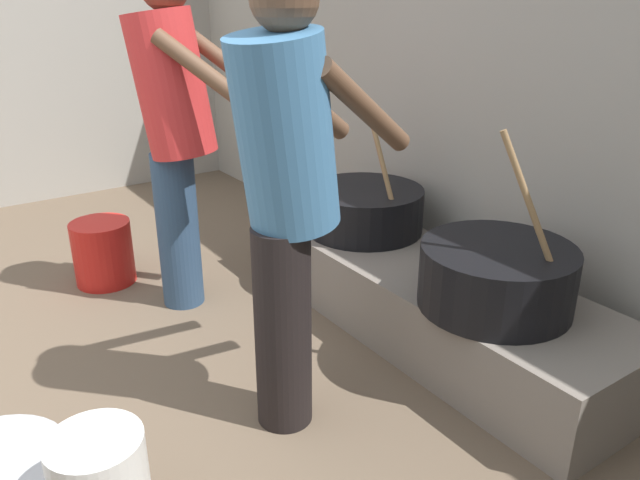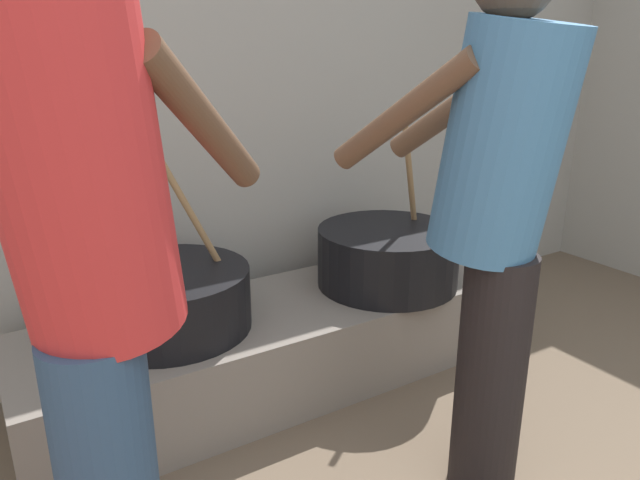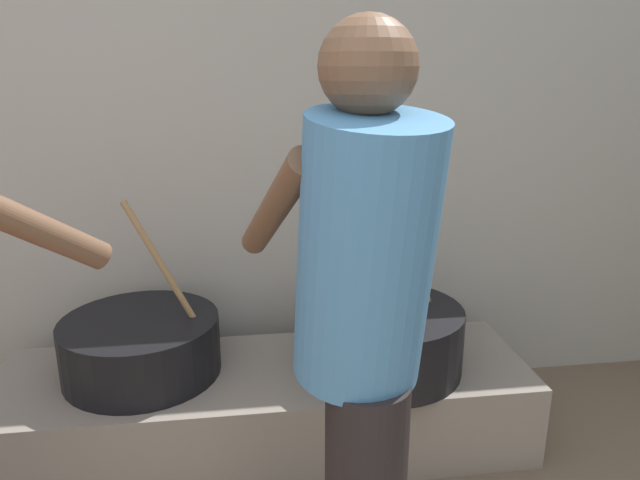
% 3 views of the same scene
% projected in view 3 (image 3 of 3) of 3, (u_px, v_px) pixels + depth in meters
% --- Properties ---
extents(block_enclosure_rear, '(5.64, 0.20, 1.96)m').
position_uv_depth(block_enclosure_rear, '(180.00, 179.00, 2.51)').
color(block_enclosure_rear, '#9E998E').
rests_on(block_enclosure_rear, ground_plane).
extents(hearth_ledge, '(2.03, 0.60, 0.33)m').
position_uv_depth(hearth_ledge, '(266.00, 406.00, 2.29)').
color(hearth_ledge, slate).
rests_on(hearth_ledge, ground_plane).
extents(cooking_pot_main, '(0.59, 0.59, 0.70)m').
position_uv_depth(cooking_pot_main, '(385.00, 338.00, 2.22)').
color(cooking_pot_main, black).
rests_on(cooking_pot_main, hearth_ledge).
extents(cooking_pot_secondary, '(0.58, 0.58, 0.67)m').
position_uv_depth(cooking_pot_secondary, '(142.00, 345.00, 2.19)').
color(cooking_pot_secondary, black).
rests_on(cooking_pot_secondary, hearth_ledge).
extents(cook_in_blue_shirt, '(0.47, 0.71, 1.55)m').
position_uv_depth(cook_in_blue_shirt, '(363.00, 323.00, 1.34)').
color(cook_in_blue_shirt, black).
rests_on(cook_in_blue_shirt, ground_plane).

